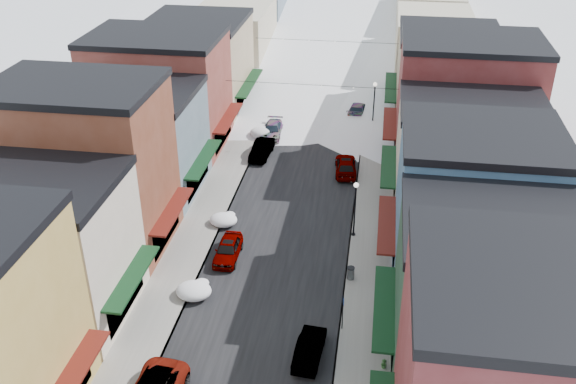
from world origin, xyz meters
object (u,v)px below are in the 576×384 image
(car_green_sedan, at_px, (309,348))
(streetlamp_near, at_px, (355,202))
(trash_can, at_px, (351,273))
(car_silver_sedan, at_px, (228,249))
(car_dark_hatch, at_px, (262,149))

(car_green_sedan, height_order, streetlamp_near, streetlamp_near)
(trash_can, distance_m, streetlamp_near, 6.04)
(car_silver_sedan, bearing_deg, car_green_sedan, -53.45)
(car_green_sedan, relative_size, streetlamp_near, 0.90)
(car_silver_sedan, relative_size, trash_can, 4.52)
(car_dark_hatch, bearing_deg, car_silver_sedan, -83.79)
(car_silver_sedan, xyz_separation_m, streetlamp_near, (8.76, 4.13, 2.27))
(car_silver_sedan, height_order, car_green_sedan, car_silver_sedan)
(car_silver_sedan, xyz_separation_m, car_dark_hatch, (-0.69, 16.84, 0.03))
(trash_can, xyz_separation_m, streetlamp_near, (-0.13, 5.55, 2.36))
(car_silver_sedan, distance_m, car_green_sedan, 11.54)
(car_dark_hatch, distance_m, streetlamp_near, 15.99)
(car_dark_hatch, bearing_deg, streetlamp_near, -49.50)
(car_green_sedan, xyz_separation_m, trash_can, (1.89, 7.76, -0.05))
(car_silver_sedan, distance_m, trash_can, 9.00)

